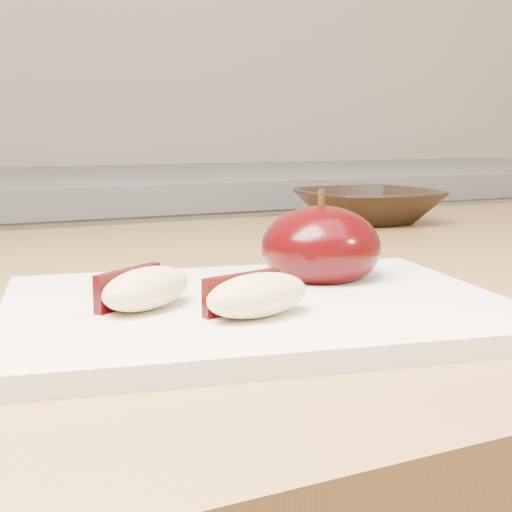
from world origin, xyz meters
name	(u,v)px	position (x,y,z in m)	size (l,w,h in m)	color
back_cabinet	(81,442)	(0.00, 1.20, 0.47)	(2.40, 0.62, 0.94)	silver
cutting_board	(256,308)	(-0.06, 0.37, 0.91)	(0.28, 0.21, 0.01)	silver
apple_half	(321,247)	(0.00, 0.41, 0.93)	(0.10, 0.10, 0.07)	black
apple_wedge_a	(145,288)	(-0.13, 0.37, 0.92)	(0.07, 0.06, 0.02)	#D6C088
apple_wedge_b	(256,295)	(-0.08, 0.33, 0.92)	(0.07, 0.04, 0.02)	#D6C088
bowl	(367,206)	(0.25, 0.71, 0.92)	(0.16, 0.16, 0.04)	black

